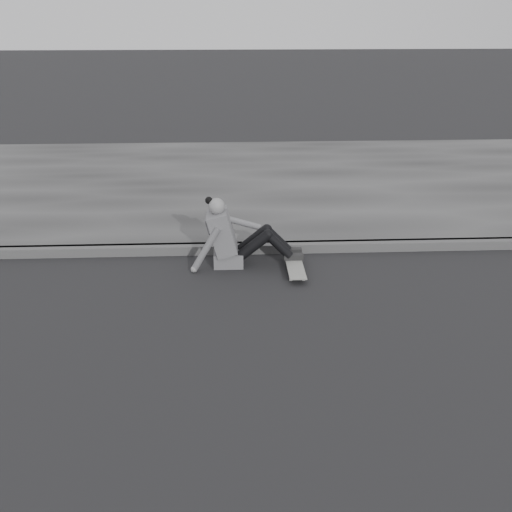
{
  "coord_description": "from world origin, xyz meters",
  "views": [
    {
      "loc": [
        -0.89,
        -4.25,
        2.96
      ],
      "look_at": [
        -0.63,
        1.32,
        0.5
      ],
      "focal_mm": 40.0,
      "sensor_mm": 36.0,
      "label": 1
    }
  ],
  "objects": [
    {
      "name": "sidewalk",
      "position": [
        0.0,
        5.6,
        0.06
      ],
      "size": [
        24.0,
        6.0,
        0.12
      ],
      "primitive_type": "cube",
      "color": "#363636",
      "rests_on": "ground"
    },
    {
      "name": "ground",
      "position": [
        0.0,
        0.0,
        0.0
      ],
      "size": [
        80.0,
        80.0,
        0.0
      ],
      "primitive_type": "plane",
      "color": "black",
      "rests_on": "ground"
    },
    {
      "name": "skateboard",
      "position": [
        -0.13,
        1.97,
        0.07
      ],
      "size": [
        0.2,
        0.78,
        0.09
      ],
      "color": "gray",
      "rests_on": "ground"
    },
    {
      "name": "curb",
      "position": [
        0.0,
        2.58,
        0.06
      ],
      "size": [
        24.0,
        0.16,
        0.12
      ],
      "primitive_type": "cube",
      "color": "#464646",
      "rests_on": "ground"
    },
    {
      "name": "seated_woman",
      "position": [
        -0.87,
        2.22,
        0.36
      ],
      "size": [
        1.38,
        0.46,
        0.88
      ],
      "color": "#59595C",
      "rests_on": "ground"
    }
  ]
}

